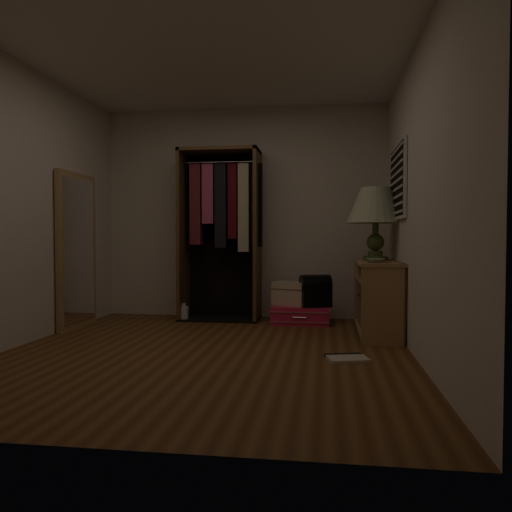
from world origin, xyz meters
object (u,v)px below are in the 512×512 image
at_px(train_case, 291,293).
at_px(black_bag, 315,290).
at_px(white_jug, 184,313).
at_px(console_bookshelf, 377,296).
at_px(pink_suitcase, 301,314).
at_px(table_lamp, 376,207).
at_px(open_wardrobe, 223,220).
at_px(floor_mirror, 77,250).

bearing_deg(train_case, black_bag, 1.64).
distance_m(train_case, white_jug, 1.31).
bearing_deg(white_jug, console_bookshelf, -14.20).
xyz_separation_m(pink_suitcase, white_jug, (-1.40, 0.00, -0.02)).
height_order(console_bookshelf, table_lamp, table_lamp).
relative_size(open_wardrobe, floor_mirror, 1.21).
height_order(open_wardrobe, white_jug, open_wardrobe).
bearing_deg(pink_suitcase, open_wardrobe, 170.61).
relative_size(console_bookshelf, floor_mirror, 0.66).
height_order(pink_suitcase, black_bag, black_bag).
relative_size(open_wardrobe, pink_suitcase, 3.02).
relative_size(train_case, white_jug, 2.31).
bearing_deg(open_wardrobe, white_jug, -158.95).
distance_m(console_bookshelf, white_jug, 2.29).
bearing_deg(pink_suitcase, train_case, 157.67).
bearing_deg(pink_suitcase, black_bag, -19.16).
bearing_deg(train_case, floor_mirror, -141.48).
xyz_separation_m(console_bookshelf, pink_suitcase, (-0.80, 0.55, -0.29)).
distance_m(train_case, black_bag, 0.31).
bearing_deg(black_bag, train_case, 140.84).
height_order(floor_mirror, table_lamp, floor_mirror).
bearing_deg(pink_suitcase, floor_mirror, -165.29).
xyz_separation_m(black_bag, table_lamp, (0.64, -0.27, 0.92)).
xyz_separation_m(console_bookshelf, white_jug, (-2.20, 0.56, -0.31)).
bearing_deg(black_bag, console_bookshelf, -55.54).
bearing_deg(open_wardrobe, train_case, -8.52).
xyz_separation_m(console_bookshelf, floor_mirror, (-3.24, -0.04, 0.46)).
xyz_separation_m(pink_suitcase, black_bag, (0.17, -0.06, 0.29)).
distance_m(black_bag, white_jug, 1.60).
bearing_deg(floor_mirror, train_case, 15.49).
bearing_deg(open_wardrobe, table_lamp, -15.99).
bearing_deg(table_lamp, train_case, 157.60).
xyz_separation_m(open_wardrobe, black_bag, (1.13, -0.24, -0.81)).
relative_size(floor_mirror, pink_suitcase, 2.50).
bearing_deg(white_jug, table_lamp, -8.63).
bearing_deg(train_case, white_jug, -155.02).
relative_size(open_wardrobe, white_jug, 9.94).
distance_m(pink_suitcase, white_jug, 1.40).
bearing_deg(black_bag, open_wardrobe, 150.36).
height_order(train_case, black_bag, black_bag).
bearing_deg(floor_mirror, table_lamp, 4.68).
xyz_separation_m(open_wardrobe, pink_suitcase, (0.96, -0.17, -1.10)).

